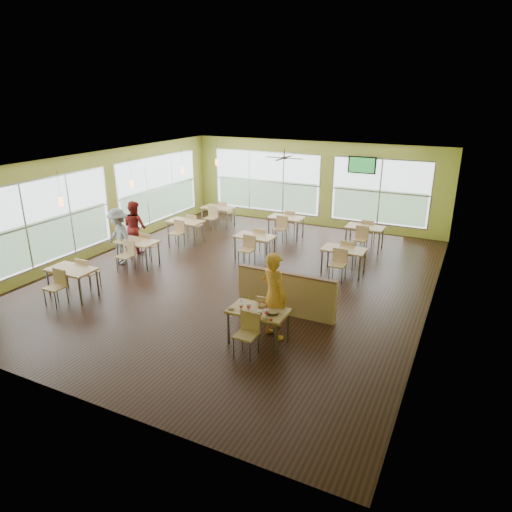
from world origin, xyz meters
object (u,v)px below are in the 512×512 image
object	(u,v)px
main_table	(258,315)
food_basket	(273,312)
half_wall_divider	(286,293)
man_plaid	(274,296)

from	to	relation	value
main_table	food_basket	xyz separation A→B (m)	(0.34, -0.03, 0.15)
main_table	half_wall_divider	distance (m)	1.45
main_table	half_wall_divider	xyz separation A→B (m)	(0.00, 1.45, -0.11)
main_table	man_plaid	distance (m)	0.53
main_table	man_plaid	size ratio (longest dim) A/B	0.81
half_wall_divider	main_table	bearing A→B (deg)	-90.00
main_table	food_basket	distance (m)	0.37
main_table	man_plaid	world-z (taller)	man_plaid
main_table	man_plaid	bearing A→B (deg)	65.91
half_wall_divider	man_plaid	bearing A→B (deg)	-80.77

